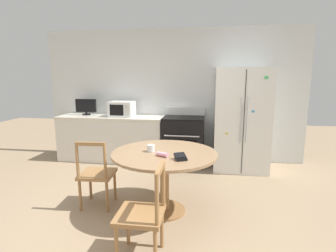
% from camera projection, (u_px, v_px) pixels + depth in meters
% --- Properties ---
extents(ground_plane, '(14.00, 14.00, 0.00)m').
position_uv_depth(ground_plane, '(136.00, 226.00, 2.97)').
color(ground_plane, '#9E8466').
extents(back_wall, '(5.20, 0.10, 2.60)m').
position_uv_depth(back_wall, '(171.00, 95.00, 5.30)').
color(back_wall, silver).
rests_on(back_wall, ground_plane).
extents(kitchen_counter, '(2.12, 0.64, 0.90)m').
position_uv_depth(kitchen_counter, '(112.00, 138.00, 5.29)').
color(kitchen_counter, silver).
rests_on(kitchen_counter, ground_plane).
extents(refrigerator, '(0.95, 0.80, 1.82)m').
position_uv_depth(refrigerator, '(241.00, 120.00, 4.72)').
color(refrigerator, white).
rests_on(refrigerator, ground_plane).
extents(oven_range, '(0.77, 0.68, 1.08)m').
position_uv_depth(oven_range, '(183.00, 140.00, 5.03)').
color(oven_range, black).
rests_on(oven_range, ground_plane).
extents(microwave, '(0.46, 0.39, 0.29)m').
position_uv_depth(microwave, '(122.00, 109.00, 5.14)').
color(microwave, white).
rests_on(microwave, kitchen_counter).
extents(countertop_tv, '(0.43, 0.16, 0.33)m').
position_uv_depth(countertop_tv, '(86.00, 106.00, 5.34)').
color(countertop_tv, black).
rests_on(countertop_tv, kitchen_counter).
extents(dining_table, '(1.28, 1.28, 0.77)m').
position_uv_depth(dining_table, '(165.00, 163.00, 3.19)').
color(dining_table, '#997551').
rests_on(dining_table, ground_plane).
extents(dining_chair_left, '(0.45, 0.45, 0.90)m').
position_uv_depth(dining_chair_left, '(97.00, 174.00, 3.36)').
color(dining_chair_left, '#9E7042').
rests_on(dining_chair_left, ground_plane).
extents(dining_chair_near, '(0.43, 0.43, 0.90)m').
position_uv_depth(dining_chair_near, '(143.00, 215.00, 2.38)').
color(dining_chair_near, '#9E7042').
rests_on(dining_chair_near, ground_plane).
extents(candle_glass, '(0.09, 0.09, 0.09)m').
position_uv_depth(candle_glass, '(151.00, 149.00, 3.19)').
color(candle_glass, silver).
rests_on(candle_glass, dining_table).
extents(folded_napkin, '(0.15, 0.10, 0.05)m').
position_uv_depth(folded_napkin, '(162.00, 154.00, 2.99)').
color(folded_napkin, pink).
rests_on(folded_napkin, dining_table).
extents(wallet, '(0.16, 0.17, 0.07)m').
position_uv_depth(wallet, '(180.00, 157.00, 2.88)').
color(wallet, black).
rests_on(wallet, dining_table).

